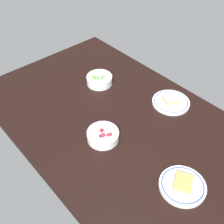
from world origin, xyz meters
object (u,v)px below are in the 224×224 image
at_px(plate_cheese, 183,185).
at_px(bowl_berries, 103,135).
at_px(bowl_peas, 99,79).
at_px(plate_sandwich, 171,101).

bearing_deg(plate_cheese, bowl_berries, 9.91).
height_order(plate_cheese, bowl_peas, bowl_peas).
bearing_deg(plate_sandwich, bowl_berries, 83.74).
height_order(plate_cheese, plate_sandwich, same).
distance_m(plate_cheese, bowl_berries, 0.39).
relative_size(plate_cheese, plate_sandwich, 0.95).
relative_size(bowl_peas, bowl_berries, 0.99).
distance_m(bowl_peas, plate_sandwich, 0.40).
distance_m(plate_cheese, bowl_peas, 0.73).
xyz_separation_m(plate_cheese, bowl_peas, (0.71, -0.18, 0.01)).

